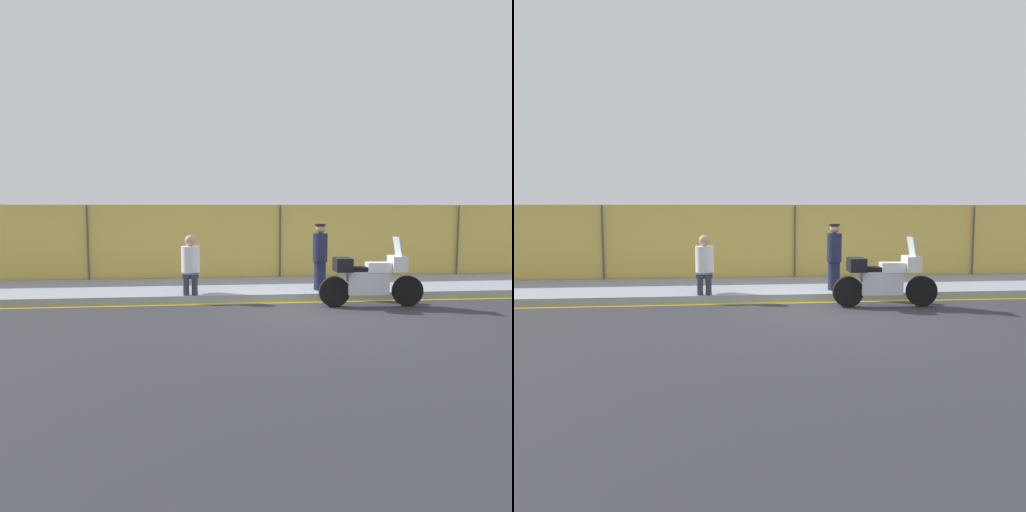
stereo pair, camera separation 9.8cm
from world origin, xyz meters
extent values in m
plane|color=#2D2D33|center=(0.00, 0.00, 0.00)|extent=(120.00, 120.00, 0.00)
cube|color=#8E93A3|center=(0.00, 2.80, 0.09)|extent=(40.32, 2.94, 0.18)
cube|color=gold|center=(0.00, 1.24, 0.00)|extent=(40.32, 0.18, 0.01)
cube|color=gold|center=(0.00, 4.36, 1.13)|extent=(38.31, 0.08, 2.27)
cylinder|color=#4C4C51|center=(-5.43, 4.26, 1.13)|extent=(0.05, 0.05, 2.27)
cylinder|color=#4C4C51|center=(0.00, 4.26, 1.13)|extent=(0.05, 0.05, 2.27)
cylinder|color=#4C4C51|center=(5.43, 4.26, 1.13)|extent=(0.05, 0.05, 2.27)
cylinder|color=black|center=(2.30, 0.55, 0.34)|extent=(0.69, 0.17, 0.68)
cylinder|color=black|center=(0.65, 0.63, 0.34)|extent=(0.69, 0.17, 0.68)
cube|color=silver|center=(1.39, 0.59, 0.53)|extent=(0.92, 0.33, 0.52)
cube|color=white|center=(1.62, 0.58, 0.88)|extent=(0.53, 0.33, 0.22)
cube|color=black|center=(1.29, 0.60, 0.84)|extent=(0.61, 0.31, 0.10)
cube|color=white|center=(2.05, 0.56, 0.96)|extent=(0.34, 0.49, 0.34)
cube|color=silver|center=(2.05, 0.56, 1.34)|extent=(0.13, 0.42, 0.42)
cube|color=black|center=(0.83, 0.62, 0.94)|extent=(0.39, 0.52, 0.30)
cylinder|color=#191E38|center=(0.62, 1.89, 0.52)|extent=(0.29, 0.29, 0.70)
cylinder|color=#191E38|center=(0.62, 1.89, 1.22)|extent=(0.36, 0.36, 0.70)
sphere|color=#A37556|center=(0.62, 1.89, 1.68)|extent=(0.22, 0.22, 0.22)
cylinder|color=black|center=(0.62, 1.89, 1.77)|extent=(0.26, 0.26, 0.05)
cylinder|color=#2D3342|center=(-2.63, 1.45, 0.39)|extent=(0.14, 0.14, 0.44)
cylinder|color=#2D3342|center=(-2.43, 1.45, 0.39)|extent=(0.14, 0.14, 0.44)
cube|color=#2D3342|center=(-2.53, 1.66, 0.61)|extent=(0.37, 0.44, 0.10)
cylinder|color=white|center=(-2.53, 1.88, 0.97)|extent=(0.43, 0.43, 0.62)
sphere|color=tan|center=(-2.53, 1.88, 1.41)|extent=(0.27, 0.27, 0.27)
camera|label=1|loc=(-2.25, -10.02, 2.21)|focal=35.00mm
camera|label=2|loc=(-2.15, -10.03, 2.21)|focal=35.00mm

